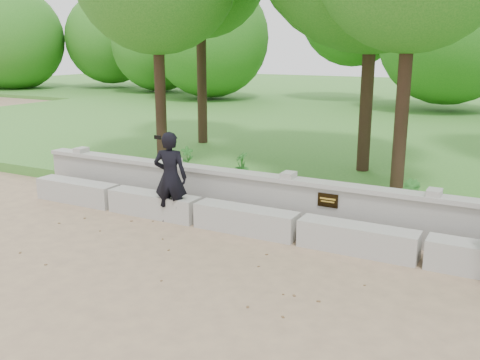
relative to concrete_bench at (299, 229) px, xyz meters
name	(u,v)px	position (x,y,z in m)	size (l,w,h in m)	color
ground	(246,285)	(0.00, -1.90, -0.22)	(80.00, 80.00, 0.00)	#A08562
lawn	(425,133)	(0.00, 12.10, -0.10)	(40.00, 22.00, 0.25)	#38732A
concrete_bench	(299,229)	(0.00, 0.00, 0.00)	(11.90, 0.45, 0.45)	#A5A39C
parapet_wall	(314,205)	(0.00, 0.70, 0.24)	(12.50, 0.35, 0.90)	#9B9993
man_main	(170,177)	(-2.51, -0.12, 0.63)	(0.71, 0.66, 1.70)	black
shrub_a	(187,158)	(-3.97, 2.64, 0.32)	(0.32, 0.21, 0.60)	#2A6E25
shrub_b	(410,199)	(1.52, 1.40, 0.37)	(0.38, 0.30, 0.69)	#2A6E25
shrub_d	(242,165)	(-2.45, 2.57, 0.32)	(0.33, 0.30, 0.60)	#2A6E25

